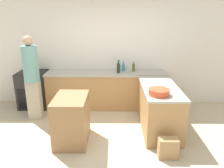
{
  "coord_description": "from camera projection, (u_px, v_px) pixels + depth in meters",
  "views": [
    {
      "loc": [
        0.2,
        -3.28,
        2.23
      ],
      "look_at": [
        0.16,
        0.74,
        0.94
      ],
      "focal_mm": 35.0,
      "sensor_mm": 36.0,
      "label": 1
    }
  ],
  "objects": [
    {
      "name": "person_by_range",
      "position": [
        32.0,
        75.0,
        4.58
      ],
      "size": [
        0.32,
        0.32,
        1.82
      ],
      "color": "#ADA38E",
      "rests_on": "ground_plane"
    },
    {
      "name": "dish_soap_bottle",
      "position": [
        123.0,
        67.0,
        5.34
      ],
      "size": [
        0.07,
        0.07,
        0.23
      ],
      "color": "#338CBF",
      "rests_on": "counter_back"
    },
    {
      "name": "counter_back",
      "position": [
        106.0,
        90.0,
        5.39
      ],
      "size": [
        2.87,
        0.64,
        0.89
      ],
      "color": "tan",
      "rests_on": "ground_plane"
    },
    {
      "name": "ground_plane",
      "position": [
        102.0,
        148.0,
        3.8
      ],
      "size": [
        14.0,
        14.0,
        0.0
      ],
      "primitive_type": "plane",
      "color": "beige"
    },
    {
      "name": "range_oven",
      "position": [
        34.0,
        89.0,
        5.4
      ],
      "size": [
        0.69,
        0.62,
        0.9
      ],
      "color": "black",
      "rests_on": "ground_plane"
    },
    {
      "name": "island_table",
      "position": [
        72.0,
        119.0,
        3.91
      ],
      "size": [
        0.56,
        0.81,
        0.85
      ],
      "color": "#997047",
      "rests_on": "ground_plane"
    },
    {
      "name": "wall_back",
      "position": [
        106.0,
        51.0,
        5.43
      ],
      "size": [
        8.0,
        0.06,
        2.7
      ],
      "color": "white",
      "rests_on": "ground_plane"
    },
    {
      "name": "vinegar_bottle_clear",
      "position": [
        120.0,
        67.0,
        5.36
      ],
      "size": [
        0.07,
        0.07,
        0.26
      ],
      "color": "silver",
      "rests_on": "counter_back"
    },
    {
      "name": "olive_oil_bottle",
      "position": [
        134.0,
        67.0,
        5.32
      ],
      "size": [
        0.06,
        0.06,
        0.23
      ],
      "color": "#475B1E",
      "rests_on": "counter_back"
    },
    {
      "name": "wine_bottle_dark",
      "position": [
        118.0,
        68.0,
        5.17
      ],
      "size": [
        0.08,
        0.08,
        0.31
      ],
      "color": "black",
      "rests_on": "counter_back"
    },
    {
      "name": "mixing_bowl",
      "position": [
        159.0,
        92.0,
        3.76
      ],
      "size": [
        0.36,
        0.36,
        0.11
      ],
      "color": "#DB512D",
      "rests_on": "counter_peninsula"
    },
    {
      "name": "counter_peninsula",
      "position": [
        159.0,
        107.0,
        4.36
      ],
      "size": [
        0.69,
        1.56,
        0.89
      ],
      "color": "tan",
      "rests_on": "ground_plane"
    },
    {
      "name": "paper_bag",
      "position": [
        168.0,
        148.0,
        3.51
      ],
      "size": [
        0.32,
        0.19,
        0.34
      ],
      "color": "#A88456",
      "rests_on": "ground_plane"
    }
  ]
}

